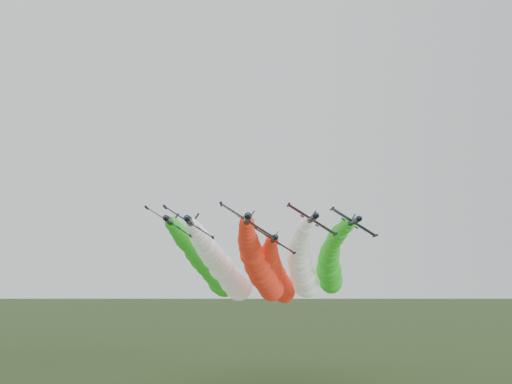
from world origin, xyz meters
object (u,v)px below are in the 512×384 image
at_px(jet_inner_right, 303,270).
at_px(jet_lead, 262,272).
at_px(jet_outer_right, 330,268).
at_px(jet_inner_left, 226,272).
at_px(jet_outer_left, 212,270).
at_px(jet_trail, 278,278).

bearing_deg(jet_inner_right, jet_lead, -137.42).
distance_m(jet_lead, jet_outer_right, 29.60).
distance_m(jet_inner_right, jet_outer_right, 12.02).
relative_size(jet_inner_left, jet_outer_right, 1.01).
xyz_separation_m(jet_lead, jet_outer_left, (-14.83, 16.62, 1.04)).
bearing_deg(jet_outer_left, jet_trail, 15.50).
xyz_separation_m(jet_lead, jet_trail, (6.23, 22.46, -1.52)).
relative_size(jet_inner_right, jet_trail, 1.01).
bearing_deg(jet_trail, jet_lead, -105.50).
bearing_deg(jet_lead, jet_outer_left, 131.75).
bearing_deg(jet_lead, jet_inner_left, 143.58).
distance_m(jet_lead, jet_outer_left, 22.30).
xyz_separation_m(jet_inner_left, jet_inner_right, (23.23, 4.33, 0.71)).
distance_m(jet_inner_right, jet_trail, 12.76).
relative_size(jet_inner_left, jet_outer_left, 1.00).
xyz_separation_m(jet_outer_left, jet_trail, (21.06, 5.84, -2.56)).
height_order(jet_lead, jet_outer_left, jet_outer_left).
relative_size(jet_lead, jet_outer_left, 0.99).
bearing_deg(jet_outer_left, jet_inner_left, -63.23).
bearing_deg(jet_outer_right, jet_inner_right, -144.06).
height_order(jet_outer_left, jet_trail, jet_outer_left).
bearing_deg(jet_trail, jet_outer_right, -12.03).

